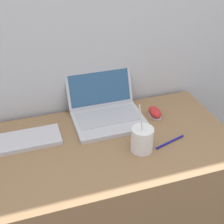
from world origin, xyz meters
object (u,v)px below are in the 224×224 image
(laptop, at_px, (105,106))
(drink_cup, at_px, (142,139))
(pen, at_px, (170,142))
(external_keyboard, at_px, (10,143))
(computer_mouse, at_px, (155,112))

(laptop, xyz_separation_m, drink_cup, (0.07, -0.29, 0.00))
(pen, bearing_deg, external_keyboard, 163.37)
(drink_cup, relative_size, pen, 1.47)
(external_keyboard, bearing_deg, drink_cup, -21.09)
(laptop, relative_size, drink_cup, 1.52)
(external_keyboard, relative_size, pen, 2.82)
(external_keyboard, bearing_deg, laptop, 11.20)
(external_keyboard, bearing_deg, computer_mouse, 1.34)
(drink_cup, bearing_deg, external_keyboard, 158.91)
(laptop, height_order, external_keyboard, laptop)
(laptop, relative_size, pen, 2.22)
(external_keyboard, bearing_deg, pen, -16.63)
(drink_cup, height_order, computer_mouse, drink_cup)
(drink_cup, bearing_deg, laptop, 103.57)
(pen, bearing_deg, computer_mouse, 83.88)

